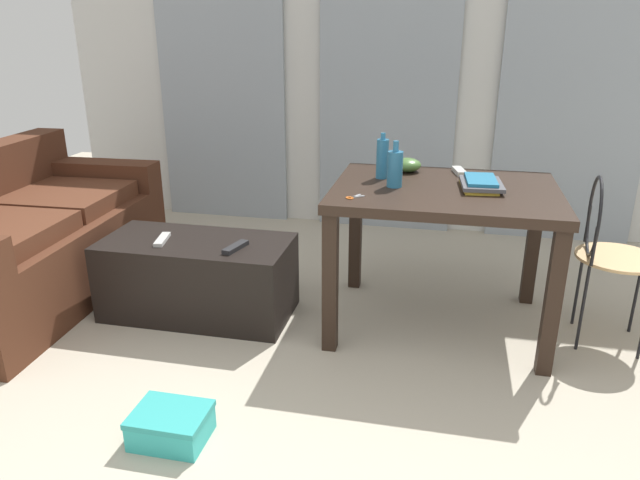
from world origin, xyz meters
The scene contains 16 objects.
ground_plane centered at (0.00, 1.29, 0.00)m, with size 8.12×8.12×0.00m, color #B2A893.
wall_back centered at (0.00, 3.38, 1.30)m, with size 5.14×0.10×2.60m, color silver.
curtains centered at (0.00, 3.30, 1.15)m, with size 3.66×0.03×2.30m.
couch centered at (-1.94, 1.58, 0.33)m, with size 0.96×1.79×0.85m.
coffee_table centered at (-0.83, 1.57, 0.22)m, with size 1.03×0.50×0.43m.
craft_table centered at (0.48, 1.73, 0.66)m, with size 1.12×0.87×0.77m.
wire_chair centered at (1.27, 1.73, 0.54)m, with size 0.40×0.41×0.86m.
bottle_near centered at (0.22, 1.69, 0.86)m, with size 0.08×0.08×0.23m.
bottle_far centered at (0.14, 1.85, 0.87)m, with size 0.06×0.06×0.24m.
bowl centered at (0.26, 2.03, 0.81)m, with size 0.15×0.15×0.07m, color #477033.
book_stack centered at (0.65, 1.75, 0.79)m, with size 0.22×0.30×0.05m.
tv_remote_on_table centered at (0.54, 2.04, 0.78)m, with size 0.05×0.15×0.03m, color #B7B7B2.
scissors centered at (0.05, 1.45, 0.77)m, with size 0.09×0.09×0.00m.
tv_remote_primary centered at (-0.57, 1.49, 0.45)m, with size 0.05×0.18×0.02m, color #232326.
tv_remote_secondary centered at (-1.00, 1.52, 0.44)m, with size 0.05×0.19×0.02m, color #B7B7B2.
shoebox centered at (-0.51, 0.53, 0.06)m, with size 0.29×0.23×0.13m.
Camera 1 is at (0.48, -1.22, 1.55)m, focal length 33.11 mm.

